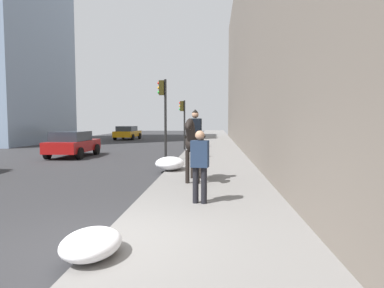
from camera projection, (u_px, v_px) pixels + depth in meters
The scene contains 9 objects.
sidewalk_slab at pixel (209, 246), 5.26m from camera, with size 120.00×3.62×0.12m, color slate.
mounted_horse_near at pixel (195, 142), 10.47m from camera, with size 2.15×0.71×2.28m.
pedestrian_greeting at pixel (200, 162), 7.68m from camera, with size 0.32×0.43×1.70m.
car_near_lane at pixel (73, 143), 18.56m from camera, with size 3.94×2.00×1.44m.
car_far_lane at pixel (127, 132), 35.48m from camera, with size 4.33×2.27×1.44m.
traffic_light_near_curb at pixel (164, 107), 15.97m from camera, with size 0.20×0.44×4.02m.
traffic_light_far_curb at pixel (183, 116), 23.34m from camera, with size 0.20×0.44×3.46m.
snow_pile_near at pixel (91, 244), 4.70m from camera, with size 1.08×0.83×0.37m, color white.
snow_pile_far at pixel (170, 163), 12.99m from camera, with size 1.47×1.13×0.51m, color white.
Camera 1 is at (-5.13, -1.89, 2.05)m, focal length 31.02 mm.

